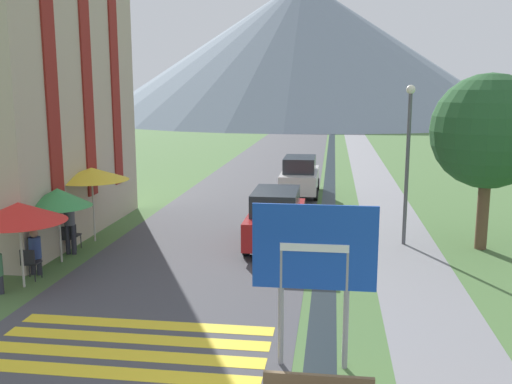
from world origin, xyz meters
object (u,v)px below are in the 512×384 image
at_px(parked_car_far, 300,176).
at_px(cafe_umbrella_rear_yellow, 92,174).
at_px(parked_car_near, 276,218).
at_px(cafe_chair_near_left, 30,261).
at_px(cafe_umbrella_front_red, 19,212).
at_px(cafe_chair_far_left, 65,237).
at_px(streetlamp, 408,151).
at_px(hotel_building, 8,57).
at_px(road_sign, 314,260).
at_px(tree_by_path, 489,132).
at_px(cafe_chair_far_right, 72,234).
at_px(person_seated_far, 35,250).
at_px(person_standing_terrace, 69,221).
at_px(cafe_umbrella_middle_green, 58,197).

xyz_separation_m(parked_car_far, cafe_umbrella_rear_yellow, (-6.18, -9.13, 1.32)).
bearing_deg(parked_car_near, cafe_chair_near_left, -145.02).
bearing_deg(cafe_umbrella_front_red, cafe_chair_far_left, 96.48).
bearing_deg(cafe_umbrella_front_red, streetlamp, 28.51).
distance_m(hotel_building, road_sign, 14.01).
bearing_deg(tree_by_path, cafe_umbrella_rear_yellow, -176.38).
distance_m(cafe_chair_far_right, cafe_umbrella_front_red, 3.65).
relative_size(hotel_building, cafe_chair_far_right, 13.05).
distance_m(hotel_building, cafe_umbrella_rear_yellow, 4.89).
xyz_separation_m(person_seated_far, person_standing_terrace, (0.06, 1.95, 0.35)).
distance_m(person_seated_far, streetlamp, 11.36).
bearing_deg(tree_by_path, hotel_building, 179.97).
xyz_separation_m(parked_car_near, cafe_chair_far_right, (-6.22, -1.37, -0.40)).
height_order(cafe_umbrella_front_red, person_standing_terrace, cafe_umbrella_front_red).
bearing_deg(parked_car_far, cafe_umbrella_rear_yellow, -124.11).
xyz_separation_m(cafe_chair_far_right, person_standing_terrace, (0.17, -0.44, 0.53)).
distance_m(parked_car_near, cafe_chair_far_right, 6.39).
relative_size(hotel_building, person_standing_terrace, 6.21).
relative_size(person_seated_far, tree_by_path, 0.23).
bearing_deg(person_standing_terrace, tree_by_path, 10.49).
relative_size(cafe_umbrella_rear_yellow, tree_by_path, 0.45).
xyz_separation_m(cafe_chair_far_left, person_standing_terrace, (0.21, -0.08, 0.53)).
bearing_deg(cafe_chair_near_left, streetlamp, 25.09).
bearing_deg(tree_by_path, cafe_chair_far_left, -170.05).
distance_m(parked_car_far, cafe_umbrella_middle_green, 13.05).
distance_m(road_sign, tree_by_path, 9.90).
xyz_separation_m(hotel_building, parked_car_far, (9.22, 8.34, -5.07)).
bearing_deg(cafe_chair_far_left, cafe_umbrella_rear_yellow, 64.37).
xyz_separation_m(cafe_chair_far_right, cafe_umbrella_middle_green, (0.25, -1.23, 1.39)).
bearing_deg(cafe_umbrella_middle_green, person_standing_terrace, 95.80).
relative_size(cafe_chair_near_left, person_standing_terrace, 0.48).
xyz_separation_m(cafe_chair_near_left, tree_by_path, (12.42, 4.72, 3.14)).
bearing_deg(tree_by_path, parked_car_far, 126.46).
bearing_deg(hotel_building, parked_car_near, -3.24).
relative_size(road_sign, streetlamp, 0.59).
distance_m(parked_car_far, streetlamp, 9.24).
relative_size(parked_car_near, parked_car_far, 0.98).
bearing_deg(cafe_chair_near_left, person_seated_far, 100.35).
bearing_deg(cafe_chair_near_left, cafe_umbrella_middle_green, 87.32).
xyz_separation_m(cafe_umbrella_front_red, person_seated_far, (-0.19, 0.97, -1.25)).
xyz_separation_m(road_sign, cafe_umbrella_middle_green, (-7.43, 5.33, -0.09)).
bearing_deg(person_standing_terrace, road_sign, -39.14).
bearing_deg(cafe_umbrella_middle_green, person_seated_far, -97.01).
height_order(cafe_chair_far_right, tree_by_path, tree_by_path).
bearing_deg(cafe_chair_far_left, parked_car_far, 45.06).
distance_m(parked_car_near, cafe_umbrella_middle_green, 6.59).
relative_size(hotel_building, cafe_chair_near_left, 13.05).
xyz_separation_m(road_sign, cafe_chair_near_left, (-7.48, 3.70, -1.48)).
bearing_deg(road_sign, streetlamp, 73.18).
distance_m(hotel_building, cafe_chair_far_right, 6.41).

